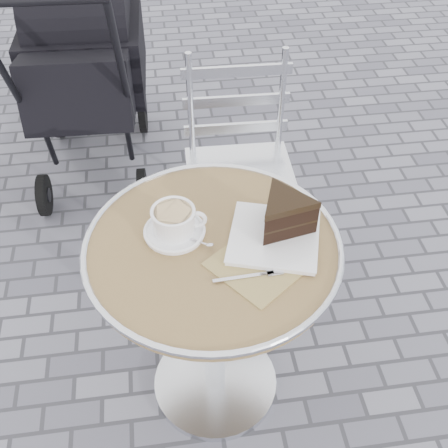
{
  "coord_description": "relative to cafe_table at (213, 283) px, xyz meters",
  "views": [
    {
      "loc": [
        -0.12,
        -1.06,
        1.84
      ],
      "look_at": [
        0.04,
        0.03,
        0.78
      ],
      "focal_mm": 45.0,
      "sensor_mm": 36.0,
      "label": 1
    }
  ],
  "objects": [
    {
      "name": "bistro_chair",
      "position": [
        0.18,
        0.68,
        -0.0
      ],
      "size": [
        0.42,
        0.42,
        0.91
      ],
      "rotation": [
        0.0,
        0.0,
        -0.03
      ],
      "color": "silver",
      "rests_on": "ground"
    },
    {
      "name": "cake_plate_set",
      "position": [
        0.19,
        0.01,
        0.22
      ],
      "size": [
        0.36,
        0.38,
        0.13
      ],
      "rotation": [
        0.0,
        0.0,
        -0.3
      ],
      "color": "#9C8155",
      "rests_on": "cafe_table"
    },
    {
      "name": "cappuccino_set",
      "position": [
        -0.1,
        0.06,
        0.2
      ],
      "size": [
        0.18,
        0.17,
        0.09
      ],
      "rotation": [
        0.0,
        0.0,
        -0.05
      ],
      "color": "white",
      "rests_on": "cafe_table"
    },
    {
      "name": "baby_stroller",
      "position": [
        -0.44,
        1.43,
        -0.06
      ],
      "size": [
        0.55,
        1.11,
        1.14
      ],
      "rotation": [
        0.0,
        0.0,
        -0.04
      ],
      "color": "black",
      "rests_on": "ground"
    },
    {
      "name": "cafe_table",
      "position": [
        0.0,
        0.0,
        0.0
      ],
      "size": [
        0.72,
        0.72,
        0.74
      ],
      "color": "silver",
      "rests_on": "ground"
    },
    {
      "name": "ground",
      "position": [
        0.0,
        0.0,
        -0.57
      ],
      "size": [
        80.0,
        80.0,
        0.0
      ],
      "primitive_type": "plane",
      "color": "slate",
      "rests_on": "ground"
    }
  ]
}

